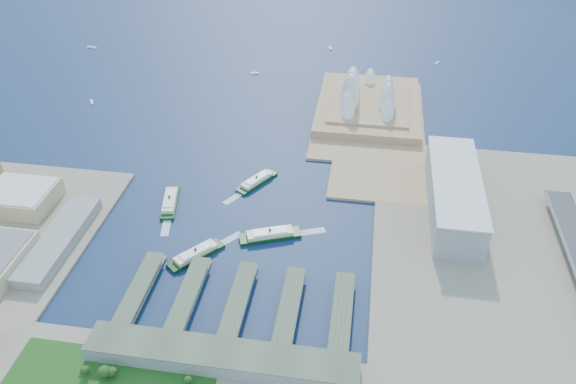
% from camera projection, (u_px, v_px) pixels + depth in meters
% --- Properties ---
extents(ground, '(3000.00, 3000.00, 0.00)m').
position_uv_depth(ground, '(242.00, 243.00, 521.08)').
color(ground, '#0D193E').
rests_on(ground, ground).
extents(east_land, '(240.00, 500.00, 3.00)m').
position_uv_depth(east_land, '(521.00, 313.00, 450.34)').
color(east_land, gray).
rests_on(east_land, ground).
extents(peninsula, '(135.00, 220.00, 3.00)m').
position_uv_depth(peninsula, '(369.00, 118.00, 714.77)').
color(peninsula, tan).
rests_on(peninsula, ground).
extents(opera_house, '(134.00, 180.00, 58.00)m').
position_uv_depth(opera_house, '(370.00, 89.00, 713.16)').
color(opera_house, white).
rests_on(opera_house, peninsula).
extents(toaster_building, '(45.00, 155.00, 35.00)m').
position_uv_depth(toaster_building, '(454.00, 194.00, 548.76)').
color(toaster_building, gray).
rests_on(toaster_building, east_land).
extents(ferry_wharves, '(184.00, 90.00, 9.30)m').
position_uv_depth(ferry_wharves, '(239.00, 301.00, 456.62)').
color(ferry_wharves, '#49533E').
rests_on(ferry_wharves, ground).
extents(terminal_building, '(200.00, 28.00, 12.00)m').
position_uv_depth(terminal_building, '(221.00, 357.00, 405.95)').
color(terminal_building, gray).
rests_on(terminal_building, south_land).
extents(ferry_a, '(24.89, 56.14, 10.30)m').
position_uv_depth(ferry_a, '(170.00, 200.00, 566.70)').
color(ferry_a, '#0D3515').
rests_on(ferry_a, ground).
extents(ferry_b, '(38.60, 50.95, 9.80)m').
position_uv_depth(ferry_b, '(257.00, 180.00, 596.51)').
color(ferry_b, '#0D3515').
rests_on(ferry_b, ground).
extents(ferry_c, '(45.69, 50.47, 10.28)m').
position_uv_depth(ferry_c, '(196.00, 253.00, 502.85)').
color(ferry_c, '#0D3515').
rests_on(ferry_c, ground).
extents(ferry_d, '(59.19, 34.73, 10.93)m').
position_uv_depth(ferry_d, '(270.00, 233.00, 524.27)').
color(ferry_d, '#0D3515').
rests_on(ferry_d, ground).
extents(boat_a, '(10.28, 13.50, 2.66)m').
position_uv_depth(boat_a, '(92.00, 102.00, 750.75)').
color(boat_a, white).
rests_on(boat_a, ground).
extents(boat_b, '(11.67, 5.78, 3.01)m').
position_uv_depth(boat_b, '(255.00, 73.00, 825.66)').
color(boat_b, white).
rests_on(boat_b, ground).
extents(boat_c, '(7.39, 10.91, 2.39)m').
position_uv_depth(boat_c, '(437.00, 63.00, 857.23)').
color(boat_c, white).
rests_on(boat_c, ground).
extents(boat_d, '(17.58, 6.33, 2.90)m').
position_uv_depth(boat_d, '(92.00, 47.00, 907.88)').
color(boat_d, white).
rests_on(boat_d, ground).
extents(boat_e, '(7.01, 12.85, 3.01)m').
position_uv_depth(boat_e, '(330.00, 48.00, 904.39)').
color(boat_e, white).
rests_on(boat_e, ground).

